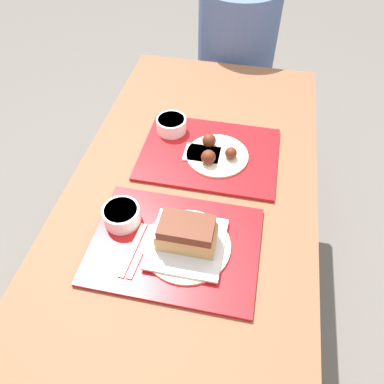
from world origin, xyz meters
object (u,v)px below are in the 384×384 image
(tray_far, at_px, (209,154))
(person_seated_across, at_px, (237,40))
(bowl_coleslaw_near, at_px, (122,214))
(brisket_sandwich_plate, at_px, (187,238))
(wings_plate_far, at_px, (216,153))
(tray_near, at_px, (174,245))
(bowl_coleslaw_far, at_px, (171,124))

(tray_far, bearing_deg, person_seated_across, 90.46)
(bowl_coleslaw_near, xyz_separation_m, person_seated_across, (0.18, 1.14, -0.04))
(brisket_sandwich_plate, bearing_deg, wings_plate_far, 86.98)
(tray_near, xyz_separation_m, brisket_sandwich_plate, (0.04, 0.00, 0.04))
(tray_near, xyz_separation_m, tray_far, (0.03, 0.37, 0.00))
(tray_far, distance_m, bowl_coleslaw_far, 0.18)
(tray_near, relative_size, bowl_coleslaw_far, 4.32)
(bowl_coleslaw_far, relative_size, wings_plate_far, 0.51)
(bowl_coleslaw_near, relative_size, wings_plate_far, 0.51)
(tray_far, xyz_separation_m, bowl_coleslaw_near, (-0.19, -0.33, 0.03))
(wings_plate_far, bearing_deg, tray_far, 147.59)
(bowl_coleslaw_far, relative_size, person_seated_across, 0.14)
(bowl_coleslaw_far, height_order, wings_plate_far, wings_plate_far)
(bowl_coleslaw_near, height_order, bowl_coleslaw_far, same)
(tray_near, bearing_deg, person_seated_across, 88.75)
(tray_far, height_order, bowl_coleslaw_near, bowl_coleslaw_near)
(tray_near, bearing_deg, wings_plate_far, 81.21)
(tray_far, relative_size, person_seated_across, 0.62)
(tray_far, height_order, bowl_coleslaw_far, bowl_coleslaw_far)
(tray_near, relative_size, tray_far, 1.00)
(person_seated_across, bearing_deg, tray_near, -91.25)
(brisket_sandwich_plate, xyz_separation_m, bowl_coleslaw_far, (-0.15, 0.46, -0.01))
(brisket_sandwich_plate, height_order, person_seated_across, person_seated_across)
(brisket_sandwich_plate, relative_size, bowl_coleslaw_far, 2.26)
(wings_plate_far, bearing_deg, person_seated_across, 92.05)
(bowl_coleslaw_near, relative_size, person_seated_across, 0.14)
(brisket_sandwich_plate, bearing_deg, tray_far, 90.63)
(person_seated_across, bearing_deg, bowl_coleslaw_near, -99.19)
(brisket_sandwich_plate, bearing_deg, tray_near, -179.78)
(tray_near, height_order, tray_far, same)
(tray_far, xyz_separation_m, bowl_coleslaw_far, (-0.15, 0.09, 0.03))
(bowl_coleslaw_near, distance_m, person_seated_across, 1.15)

